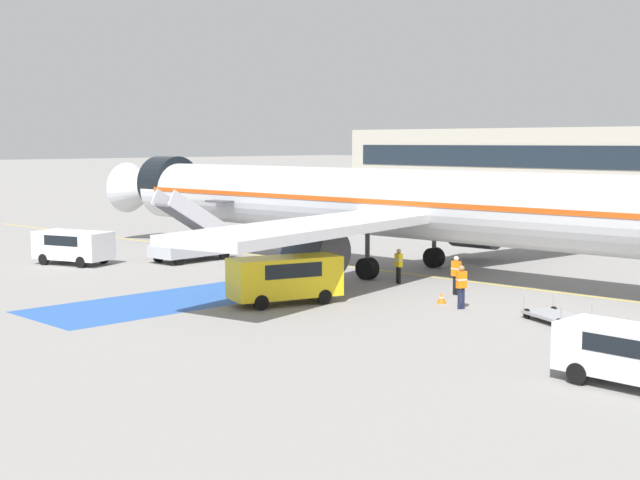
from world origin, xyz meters
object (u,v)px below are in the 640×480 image
at_px(boarding_stairs_forward, 192,243).
at_px(ground_crew_2, 289,259).
at_px(airliner, 386,203).
at_px(traffic_cone_1, 442,298).
at_px(baggage_cart, 557,316).
at_px(traffic_cone_0, 282,282).
at_px(service_van_2, 285,276).
at_px(ground_crew_1, 456,272).
at_px(ground_crew_0, 399,264).
at_px(service_van_1, 73,244).
at_px(ground_crew_3, 461,284).
at_px(service_van_0, 638,352).
at_px(traffic_cone_2, 36,250).

bearing_deg(boarding_stairs_forward, ground_crew_2, -8.01).
xyz_separation_m(airliner, traffic_cone_1, (8.04, -5.52, -3.42)).
height_order(baggage_cart, traffic_cone_0, baggage_cart).
xyz_separation_m(service_van_2, ground_crew_2, (-4.94, 4.74, -0.17)).
relative_size(service_van_2, ground_crew_1, 2.85).
relative_size(ground_crew_0, traffic_cone_0, 3.66).
height_order(airliner, traffic_cone_0, airliner).
bearing_deg(airliner, ground_crew_2, 162.39).
relative_size(service_van_1, ground_crew_2, 2.65).
distance_m(airliner, ground_crew_3, 11.50).
height_order(service_van_0, ground_crew_1, ground_crew_1).
xyz_separation_m(boarding_stairs_forward, traffic_cone_0, (10.59, -2.51, -0.79)).
distance_m(ground_crew_0, traffic_cone_2, 24.60).
height_order(ground_crew_3, traffic_cone_1, ground_crew_3).
distance_m(service_van_1, ground_crew_2, 13.62).
bearing_deg(traffic_cone_2, traffic_cone_1, 8.72).
height_order(airliner, ground_crew_3, airliner).
bearing_deg(ground_crew_1, ground_crew_3, -52.24).
relative_size(service_van_1, service_van_2, 0.94).
bearing_deg(traffic_cone_1, ground_crew_1, 111.53).
distance_m(service_van_0, traffic_cone_0, 20.82).
xyz_separation_m(service_van_0, traffic_cone_1, (-12.11, 6.72, -0.82)).
bearing_deg(ground_crew_2, airliner, -28.83).
bearing_deg(ground_crew_2, boarding_stairs_forward, 70.77).
xyz_separation_m(ground_crew_1, traffic_cone_1, (0.84, -2.12, -0.80)).
bearing_deg(ground_crew_3, traffic_cone_0, -55.51).
distance_m(baggage_cart, traffic_cone_2, 34.24).
xyz_separation_m(ground_crew_1, traffic_cone_0, (-7.30, -4.05, -0.80)).
distance_m(boarding_stairs_forward, ground_crew_3, 20.16).
xyz_separation_m(ground_crew_3, traffic_cone_2, (-29.73, -3.84, -0.84)).
distance_m(service_van_2, ground_crew_1, 8.00).
bearing_deg(ground_crew_1, service_van_2, -120.65).
relative_size(baggage_cart, ground_crew_3, 1.62).
relative_size(ground_crew_1, traffic_cone_2, 3.93).
relative_size(boarding_stairs_forward, ground_crew_3, 2.90).
relative_size(baggage_cart, ground_crew_1, 1.67).
relative_size(service_van_0, traffic_cone_1, 9.67).
relative_size(airliner, traffic_cone_2, 103.54).
relative_size(service_van_0, ground_crew_1, 2.52).
relative_size(boarding_stairs_forward, service_van_1, 1.11).
xyz_separation_m(boarding_stairs_forward, service_van_2, (14.14, -5.53, 0.20)).
bearing_deg(ground_crew_2, ground_crew_1, -89.28).
relative_size(service_van_1, ground_crew_0, 2.78).
distance_m(baggage_cart, traffic_cone_1, 5.65).
relative_size(ground_crew_3, traffic_cone_1, 3.95).
bearing_deg(service_van_2, ground_crew_3, 54.11).
distance_m(ground_crew_0, ground_crew_2, 5.59).
distance_m(ground_crew_1, traffic_cone_0, 8.38).
relative_size(ground_crew_2, traffic_cone_1, 3.90).
xyz_separation_m(traffic_cone_1, traffic_cone_2, (-28.33, -4.34, -0.01)).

